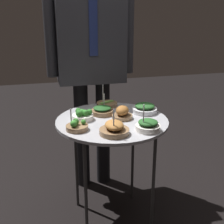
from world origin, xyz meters
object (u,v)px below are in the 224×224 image
serving_cart (112,128)px  bowl_roast_back_right (122,113)px  bowl_asparagus_far_rim (107,104)px  waiter_figure (91,48)px  bowl_roast_near_rim (114,129)px  bowl_broccoli_mid_right (77,126)px  bowl_broccoli_back_left (83,116)px  bowl_spinach_mid_left (145,108)px  bowl_spinach_front_center (148,126)px  bowl_spinach_center (102,111)px

serving_cart → bowl_roast_back_right: size_ratio=5.68×
bowl_asparagus_far_rim → waiter_figure: 0.43m
bowl_roast_near_rim → bowl_roast_back_right: 0.25m
bowl_roast_near_rim → bowl_broccoli_mid_right: bearing=151.0°
bowl_roast_back_right → bowl_broccoli_back_left: size_ratio=0.99×
bowl_roast_near_rim → waiter_figure: size_ratio=0.10×
bowl_broccoli_mid_right → waiter_figure: waiter_figure is taller
bowl_spinach_mid_left → bowl_spinach_front_center: bowl_spinach_front_center is taller
bowl_spinach_center → waiter_figure: 0.51m
bowl_spinach_center → bowl_broccoli_back_left: bowl_spinach_center is taller
serving_cart → bowl_broccoli_back_left: bearing=167.0°
bowl_asparagus_far_rim → bowl_spinach_front_center: (0.13, -0.47, 0.01)m
bowl_roast_back_right → bowl_spinach_front_center: size_ratio=0.79×
bowl_spinach_center → bowl_broccoli_back_left: (-0.14, -0.07, 0.00)m
bowl_roast_back_right → bowl_spinach_front_center: (0.09, -0.22, -0.01)m
bowl_roast_back_right → waiter_figure: (-0.10, 0.49, 0.33)m
bowl_spinach_center → bowl_asparagus_far_rim: bowl_asparagus_far_rim is taller
bowl_broccoli_back_left → waiter_figure: waiter_figure is taller
bowl_broccoli_mid_right → bowl_roast_back_right: bearing=21.4°
serving_cart → bowl_roast_near_rim: 0.23m
bowl_asparagus_far_rim → bowl_roast_back_right: size_ratio=1.15×
bowl_spinach_front_center → bowl_broccoli_back_left: bearing=142.4°
bowl_spinach_center → waiter_figure: bearing=89.9°
bowl_roast_back_right → bowl_spinach_mid_left: bearing=22.1°
bowl_spinach_mid_left → waiter_figure: (-0.27, 0.42, 0.34)m
bowl_roast_near_rim → bowl_spinach_front_center: bearing=1.1°
serving_cart → bowl_broccoli_back_left: size_ratio=5.62×
serving_cart → waiter_figure: size_ratio=0.42×
serving_cart → waiter_figure: waiter_figure is taller
serving_cart → bowl_roast_near_rim: (-0.04, -0.22, 0.08)m
bowl_asparagus_far_rim → bowl_roast_near_rim: bearing=-98.3°
bowl_asparagus_far_rim → bowl_broccoli_back_left: bearing=-132.4°
bowl_roast_back_right → bowl_spinach_front_center: 0.24m
bowl_roast_back_right → waiter_figure: 0.60m
bowl_spinach_center → bowl_asparagus_far_rim: bearing=66.6°
waiter_figure → bowl_broccoli_mid_right: bearing=-108.0°
bowl_roast_near_rim → bowl_spinach_mid_left: 0.40m
serving_cart → bowl_spinach_front_center: (0.15, -0.21, 0.08)m
bowl_spinach_center → bowl_asparagus_far_rim: size_ratio=0.97×
bowl_asparagus_far_rim → bowl_broccoli_back_left: 0.30m
bowl_spinach_front_center → bowl_broccoli_mid_right: 0.40m
bowl_spinach_center → bowl_roast_back_right: (0.10, -0.11, 0.01)m
bowl_roast_near_rim → waiter_figure: (0.01, 0.71, 0.34)m
bowl_roast_near_rim → bowl_spinach_front_center: 0.20m
bowl_spinach_center → bowl_broccoli_mid_right: size_ratio=1.12×
waiter_figure → bowl_spinach_mid_left: bearing=-56.6°
bowl_spinach_center → bowl_spinach_mid_left: bowl_spinach_center is taller
serving_cart → bowl_spinach_front_center: size_ratio=4.51×
bowl_broccoli_back_left → serving_cart: bearing=-13.0°
bowl_roast_near_rim → waiter_figure: bearing=89.6°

